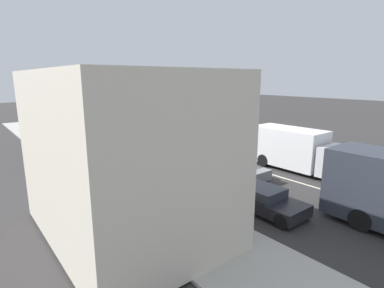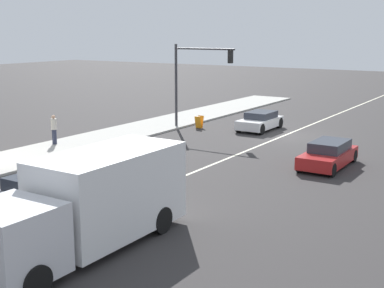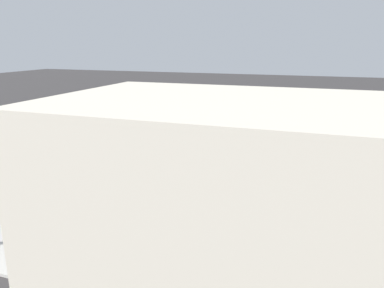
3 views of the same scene
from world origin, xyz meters
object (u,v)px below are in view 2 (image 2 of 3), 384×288
(pedestrian, at_px, (54,129))
(hatchback_red, at_px, (328,155))
(suv_grey, at_px, (37,192))
(van_white, at_px, (260,121))
(delivery_truck, at_px, (90,202))
(warning_aframe_sign, at_px, (199,122))
(traffic_signal_main, at_px, (194,72))

(pedestrian, height_order, hatchback_red, pedestrian)
(pedestrian, distance_m, hatchback_red, 15.48)
(suv_grey, bearing_deg, van_white, -90.00)
(delivery_truck, xyz_separation_m, suv_grey, (4.40, -1.74, -0.85))
(van_white, bearing_deg, warning_aframe_sign, 22.51)
(warning_aframe_sign, distance_m, suv_grey, 18.22)
(traffic_signal_main, distance_m, van_white, 5.57)
(delivery_truck, bearing_deg, van_white, -78.24)
(traffic_signal_main, relative_size, warning_aframe_sign, 6.69)
(hatchback_red, bearing_deg, traffic_signal_main, -24.92)
(traffic_signal_main, height_order, suv_grey, traffic_signal_main)
(traffic_signal_main, relative_size, van_white, 1.44)
(traffic_signal_main, xyz_separation_m, hatchback_red, (-11.12, 5.17, -3.29))
(traffic_signal_main, height_order, hatchback_red, traffic_signal_main)
(traffic_signal_main, height_order, pedestrian, traffic_signal_main)
(traffic_signal_main, xyz_separation_m, pedestrian, (3.87, 9.00, -2.88))
(delivery_truck, height_order, hatchback_red, delivery_truck)
(traffic_signal_main, bearing_deg, delivery_truck, 113.72)
(warning_aframe_sign, height_order, suv_grey, suv_grey)
(warning_aframe_sign, bearing_deg, pedestrian, 67.68)
(delivery_truck, relative_size, hatchback_red, 1.77)
(warning_aframe_sign, relative_size, suv_grey, 0.20)
(pedestrian, xyz_separation_m, suv_grey, (-7.79, 8.21, -0.41))
(delivery_truck, xyz_separation_m, van_white, (4.40, -21.14, -0.86))
(pedestrian, height_order, van_white, pedestrian)
(van_white, bearing_deg, suv_grey, 90.00)
(delivery_truck, distance_m, hatchback_red, 14.09)
(warning_aframe_sign, distance_m, hatchback_red, 12.47)
(traffic_signal_main, xyz_separation_m, warning_aframe_sign, (-0.07, -0.59, -3.47))
(van_white, relative_size, suv_grey, 0.94)
(warning_aframe_sign, height_order, van_white, van_white)
(traffic_signal_main, relative_size, pedestrian, 3.27)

